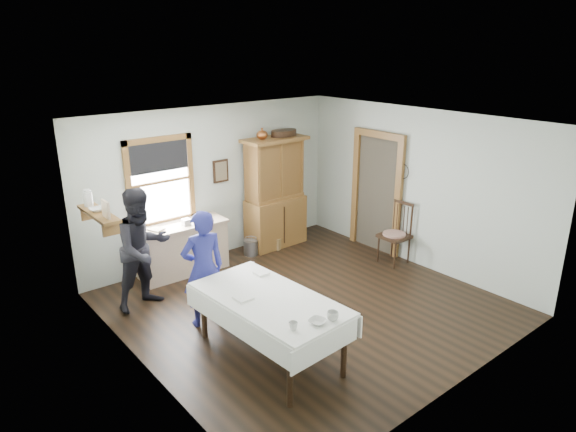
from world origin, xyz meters
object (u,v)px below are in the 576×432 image
(china_hutch, at_px, (275,193))
(wicker_basket, at_px, (277,241))
(work_counter, at_px, (183,249))
(dining_table, at_px, (269,327))
(spindle_chair, at_px, (395,233))
(pail, at_px, (251,247))
(figure_dark, at_px, (143,253))
(woman_blue, at_px, (204,273))

(china_hutch, xyz_separation_m, wicker_basket, (-0.05, -0.11, -0.93))
(work_counter, xyz_separation_m, china_hutch, (1.98, 0.01, 0.60))
(dining_table, relative_size, spindle_chair, 1.84)
(dining_table, relative_size, pail, 7.17)
(work_counter, xyz_separation_m, spindle_chair, (3.05, -1.98, 0.12))
(dining_table, xyz_separation_m, spindle_chair, (3.42, 0.87, 0.15))
(china_hutch, xyz_separation_m, figure_dark, (-2.95, -0.68, -0.20))
(dining_table, xyz_separation_m, pail, (1.68, 2.75, -0.26))
(dining_table, distance_m, figure_dark, 2.30)
(china_hutch, distance_m, dining_table, 3.75)
(work_counter, distance_m, spindle_chair, 3.64)
(work_counter, xyz_separation_m, pail, (1.31, -0.10, -0.29))
(china_hutch, relative_size, spindle_chair, 1.88)
(work_counter, height_order, pail, work_counter)
(figure_dark, bearing_deg, woman_blue, -76.93)
(pail, height_order, wicker_basket, pail)
(work_counter, bearing_deg, woman_blue, -107.27)
(pail, distance_m, figure_dark, 2.45)
(work_counter, distance_m, china_hutch, 2.07)
(wicker_basket, distance_m, figure_dark, 3.04)
(spindle_chair, height_order, woman_blue, woman_blue)
(dining_table, bearing_deg, pail, 58.68)
(pail, bearing_deg, spindle_chair, -47.23)
(spindle_chair, height_order, wicker_basket, spindle_chair)
(pail, bearing_deg, figure_dark, -165.85)
(work_counter, height_order, dining_table, work_counter)
(work_counter, relative_size, china_hutch, 0.73)
(dining_table, height_order, pail, dining_table)
(pail, distance_m, woman_blue, 2.53)
(woman_blue, distance_m, figure_dark, 1.07)
(spindle_chair, xyz_separation_m, wicker_basket, (-1.13, 1.88, -0.44))
(china_hutch, height_order, dining_table, china_hutch)
(pail, distance_m, wicker_basket, 0.62)
(work_counter, height_order, figure_dark, figure_dark)
(work_counter, bearing_deg, wicker_basket, -1.47)
(spindle_chair, height_order, pail, spindle_chair)
(china_hutch, bearing_deg, figure_dark, -167.64)
(pail, xyz_separation_m, figure_dark, (-2.28, -0.58, 0.69))
(china_hutch, distance_m, spindle_chair, 2.31)
(wicker_basket, bearing_deg, work_counter, 177.05)
(dining_table, distance_m, pail, 3.23)
(work_counter, relative_size, pail, 5.35)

